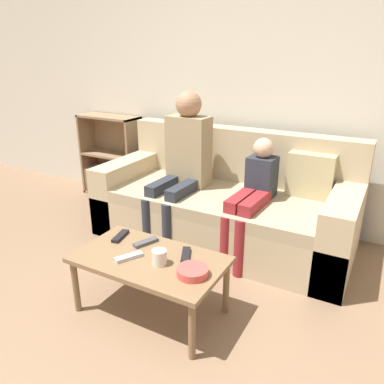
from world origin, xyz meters
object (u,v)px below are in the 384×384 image
coffee_table (150,263)px  person_adult (184,156)px  tv_remote_2 (129,257)px  snack_bowl (193,272)px  couch (225,206)px  tv_remote_3 (120,236)px  person_child (253,193)px  bookshelf (114,166)px  tv_remote_1 (146,242)px  tv_remote_0 (186,255)px  cup_near (159,257)px

coffee_table → person_adult: bearing=109.1°
tv_remote_2 → snack_bowl: 0.42m
couch → tv_remote_3: 1.08m
person_adult → tv_remote_2: size_ratio=7.31×
person_child → snack_bowl: 1.03m
tv_remote_2 → coffee_table: bearing=62.8°
coffee_table → person_adult: 1.18m
coffee_table → tv_remote_2: size_ratio=5.30×
couch → tv_remote_2: bearing=-94.5°
bookshelf → person_adult: (1.21, -0.49, 0.40)m
bookshelf → coffee_table: bookshelf is taller
person_child → tv_remote_1: person_child is taller
tv_remote_1 → tv_remote_3: (-0.20, -0.01, 0.00)m
coffee_table → snack_bowl: bearing=-7.2°
couch → snack_bowl: 1.23m
bookshelf → person_adult: size_ratio=0.72×
person_child → tv_remote_2: size_ratio=5.43×
tv_remote_1 → tv_remote_3: size_ratio=1.00×
tv_remote_0 → tv_remote_1: bearing=152.3°
couch → snack_bowl: bearing=-74.6°
couch → tv_remote_0: 1.05m
bookshelf → person_child: size_ratio=0.97×
bookshelf → snack_bowl: bearing=-39.9°
bookshelf → snack_bowl: size_ratio=5.07×
couch → tv_remote_0: bearing=-79.3°
bookshelf → tv_remote_3: 1.90m
tv_remote_0 → tv_remote_2: 0.34m
tv_remote_2 → tv_remote_3: size_ratio=0.98×
tv_remote_3 → couch: bearing=61.0°
coffee_table → person_child: (0.29, 0.98, 0.18)m
person_child → tv_remote_0: 0.88m
couch → cup_near: (0.10, -1.18, 0.13)m
person_adult → tv_remote_1: 1.01m
person_adult → tv_remote_1: (0.25, -0.93, -0.33)m
tv_remote_3 → tv_remote_2: bearing=-52.8°
person_adult → tv_remote_3: person_adult is taller
snack_bowl → bookshelf: bearing=140.1°
person_child → tv_remote_3: person_child is taller
snack_bowl → person_child: bearing=91.7°
person_child → cup_near: person_child is taller
couch → tv_remote_2: 1.22m
coffee_table → tv_remote_3: size_ratio=5.19×
tv_remote_3 → snack_bowl: (0.64, -0.16, 0.01)m
tv_remote_1 → tv_remote_0: bearing=19.7°
person_child → tv_remote_3: size_ratio=5.31×
bookshelf → tv_remote_0: size_ratio=5.21×
coffee_table → tv_remote_2: (-0.10, -0.07, 0.05)m
tv_remote_2 → snack_bowl: size_ratio=0.96×
tv_remote_2 → snack_bowl: (0.42, 0.03, 0.01)m
coffee_table → snack_bowl: snack_bowl is taller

